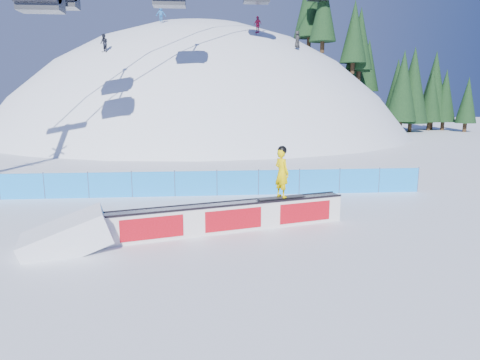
{
  "coord_description": "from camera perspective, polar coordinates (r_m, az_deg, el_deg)",
  "views": [
    {
      "loc": [
        0.43,
        -15.54,
        4.67
      ],
      "look_at": [
        1.81,
        0.96,
        1.43
      ],
      "focal_mm": 32.0,
      "sensor_mm": 36.0,
      "label": 1
    }
  ],
  "objects": [
    {
      "name": "snow_ramp",
      "position": [
        14.49,
        -22.01,
        -8.58
      ],
      "size": [
        3.09,
        2.38,
        1.7
      ],
      "primitive_type": null,
      "rotation": [
        0.0,
        -0.31,
        0.27
      ],
      "color": "white",
      "rests_on": "ground"
    },
    {
      "name": "safety_fence",
      "position": [
        20.45,
        -5.89,
        -0.47
      ],
      "size": [
        22.05,
        0.05,
        1.3
      ],
      "color": "#148AF1",
      "rests_on": "ground"
    },
    {
      "name": "snowboarder",
      "position": [
        15.5,
        5.59,
        1.0
      ],
      "size": [
        1.85,
        0.81,
        1.91
      ],
      "rotation": [
        0.0,
        0.0,
        2.13
      ],
      "color": "black",
      "rests_on": "rail_box"
    },
    {
      "name": "snow_hill",
      "position": [
        61.85,
        -4.93,
        -10.49
      ],
      "size": [
        64.0,
        64.0,
        64.0
      ],
      "color": "white",
      "rests_on": "ground"
    },
    {
      "name": "treeline",
      "position": [
        61.77,
        18.98,
        14.62
      ],
      "size": [
        25.49,
        11.54,
        20.34
      ],
      "color": "#2F2013",
      "rests_on": "ground"
    },
    {
      "name": "rail_box",
      "position": [
        15.09,
        -1.2,
        -4.94
      ],
      "size": [
        8.47,
        2.91,
        1.04
      ],
      "rotation": [
        0.0,
        0.0,
        0.27
      ],
      "color": "white",
      "rests_on": "ground"
    },
    {
      "name": "ground",
      "position": [
        16.23,
        -6.13,
        -5.73
      ],
      "size": [
        160.0,
        160.0,
        0.0
      ],
      "primitive_type": "plane",
      "color": "white",
      "rests_on": "ground"
    },
    {
      "name": "distant_skiers",
      "position": [
        46.4,
        -5.85,
        19.5
      ],
      "size": [
        19.68,
        8.1,
        5.6
      ],
      "color": "black",
      "rests_on": "ground"
    }
  ]
}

